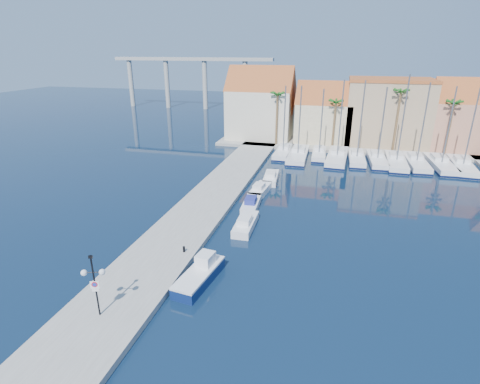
% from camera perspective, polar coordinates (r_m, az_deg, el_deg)
% --- Properties ---
extents(ground, '(260.00, 260.00, 0.00)m').
position_cam_1_polar(ground, '(29.97, 3.04, -13.17)').
color(ground, '#081931').
rests_on(ground, ground).
extents(quay_west, '(6.00, 77.00, 0.50)m').
position_cam_1_polar(quay_west, '(43.56, -4.84, -1.42)').
color(quay_west, gray).
rests_on(quay_west, ground).
extents(shore_north, '(54.00, 16.00, 0.50)m').
position_cam_1_polar(shore_north, '(74.37, 18.62, 7.05)').
color(shore_north, gray).
rests_on(shore_north, ground).
extents(lamp_post, '(1.46, 0.76, 4.47)m').
position_cam_1_polar(lamp_post, '(25.78, -21.40, -11.92)').
color(lamp_post, black).
rests_on(lamp_post, quay_west).
extents(bollard, '(0.21, 0.21, 0.51)m').
position_cam_1_polar(bollard, '(32.76, -8.54, -8.61)').
color(bollard, black).
rests_on(bollard, quay_west).
extents(fishing_boat, '(2.55, 5.66, 1.91)m').
position_cam_1_polar(fishing_boat, '(29.55, -6.10, -12.33)').
color(fishing_boat, '#0D1F50').
rests_on(fishing_boat, ground).
extents(motorboat_west_0, '(1.82, 5.34, 1.40)m').
position_cam_1_polar(motorboat_west_0, '(37.42, 0.84, -4.83)').
color(motorboat_west_0, white).
rests_on(motorboat_west_0, ground).
extents(motorboat_west_1, '(1.98, 5.26, 1.40)m').
position_cam_1_polar(motorboat_west_1, '(42.17, 1.73, -1.75)').
color(motorboat_west_1, white).
rests_on(motorboat_west_1, ground).
extents(motorboat_west_2, '(2.11, 5.32, 1.40)m').
position_cam_1_polar(motorboat_west_2, '(46.31, 3.06, 0.37)').
color(motorboat_west_2, white).
rests_on(motorboat_west_2, ground).
extents(motorboat_west_3, '(2.21, 5.60, 1.40)m').
position_cam_1_polar(motorboat_west_3, '(50.86, 4.73, 2.24)').
color(motorboat_west_3, white).
rests_on(motorboat_west_3, ground).
extents(sailboat_0, '(2.51, 8.98, 11.40)m').
position_cam_1_polar(sailboat_0, '(63.66, 6.65, 6.11)').
color(sailboat_0, white).
rests_on(sailboat_0, ground).
extents(sailboat_1, '(3.18, 11.20, 11.55)m').
position_cam_1_polar(sailboat_1, '(62.40, 8.85, 5.67)').
color(sailboat_1, white).
rests_on(sailboat_1, ground).
extents(sailboat_2, '(2.41, 8.18, 11.03)m').
position_cam_1_polar(sailboat_2, '(63.43, 11.95, 5.75)').
color(sailboat_2, white).
rests_on(sailboat_2, ground).
extents(sailboat_3, '(3.64, 11.55, 12.54)m').
position_cam_1_polar(sailboat_3, '(62.40, 14.61, 5.24)').
color(sailboat_3, white).
rests_on(sailboat_3, ground).
extents(sailboat_4, '(2.67, 9.27, 12.49)m').
position_cam_1_polar(sailboat_4, '(62.45, 17.33, 5.00)').
color(sailboat_4, white).
rests_on(sailboat_4, ground).
extents(sailboat_5, '(2.97, 9.61, 11.60)m').
position_cam_1_polar(sailboat_5, '(62.66, 20.14, 4.70)').
color(sailboat_5, white).
rests_on(sailboat_5, ground).
extents(sailboat_6, '(3.03, 10.60, 13.44)m').
position_cam_1_polar(sailboat_6, '(62.69, 22.68, 4.37)').
color(sailboat_6, white).
rests_on(sailboat_6, ground).
extents(sailboat_7, '(3.10, 10.34, 12.37)m').
position_cam_1_polar(sailboat_7, '(63.50, 25.21, 4.17)').
color(sailboat_7, white).
rests_on(sailboat_7, ground).
extents(sailboat_8, '(3.40, 10.58, 11.93)m').
position_cam_1_polar(sailboat_8, '(64.18, 28.19, 3.83)').
color(sailboat_8, white).
rests_on(sailboat_8, ground).
extents(sailboat_9, '(3.29, 10.37, 11.91)m').
position_cam_1_polar(sailboat_9, '(64.75, 30.73, 3.49)').
color(sailboat_9, white).
rests_on(sailboat_9, ground).
extents(building_0, '(12.30, 9.00, 13.50)m').
position_cam_1_polar(building_0, '(73.58, 3.18, 12.95)').
color(building_0, beige).
rests_on(building_0, shore_north).
extents(building_1, '(10.30, 8.00, 11.00)m').
position_cam_1_polar(building_1, '(72.30, 12.69, 11.35)').
color(building_1, '#C5B58B').
rests_on(building_1, shore_north).
extents(building_2, '(14.20, 10.20, 11.50)m').
position_cam_1_polar(building_2, '(73.53, 21.53, 11.34)').
color(building_2, tan).
rests_on(building_2, shore_north).
extents(building_3, '(10.30, 8.00, 12.00)m').
position_cam_1_polar(building_3, '(74.91, 30.79, 9.71)').
color(building_3, tan).
rests_on(building_3, shore_north).
extents(palm_0, '(2.60, 2.60, 10.15)m').
position_cam_1_polar(palm_0, '(67.65, 5.74, 14.35)').
color(palm_0, brown).
rests_on(palm_0, shore_north).
extents(palm_1, '(2.60, 2.60, 9.15)m').
position_cam_1_polar(palm_1, '(66.89, 14.41, 12.93)').
color(palm_1, brown).
rests_on(palm_1, shore_north).
extents(palm_2, '(2.60, 2.60, 11.15)m').
position_cam_1_polar(palm_2, '(67.29, 23.31, 13.58)').
color(palm_2, brown).
rests_on(palm_2, shore_north).
extents(palm_3, '(2.60, 2.60, 9.65)m').
position_cam_1_polar(palm_3, '(68.98, 29.82, 11.49)').
color(palm_3, brown).
rests_on(palm_3, shore_north).
extents(viaduct, '(48.00, 2.20, 14.45)m').
position_cam_1_polar(viaduct, '(115.23, -7.90, 17.57)').
color(viaduct, '#9E9E99').
rests_on(viaduct, ground).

